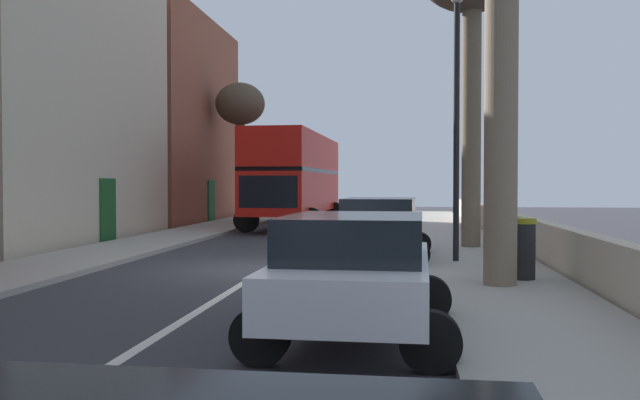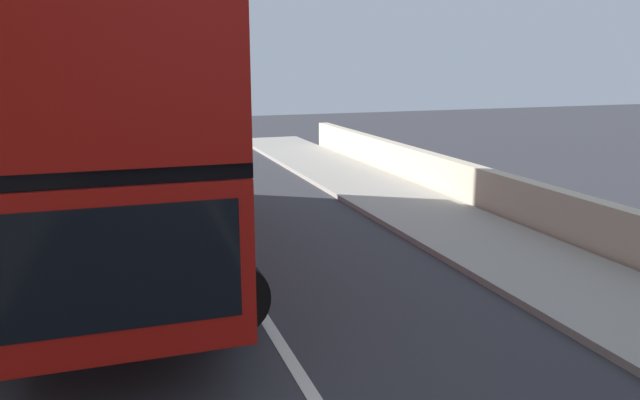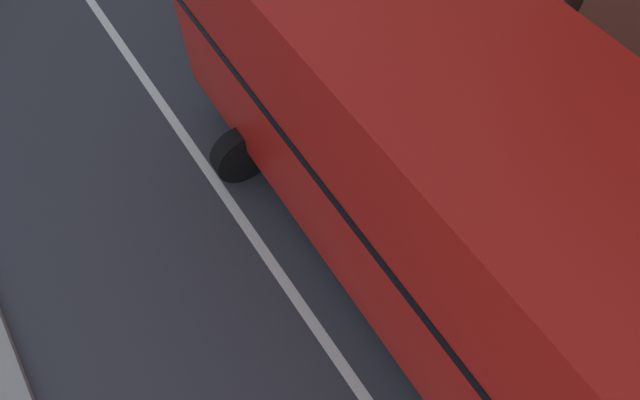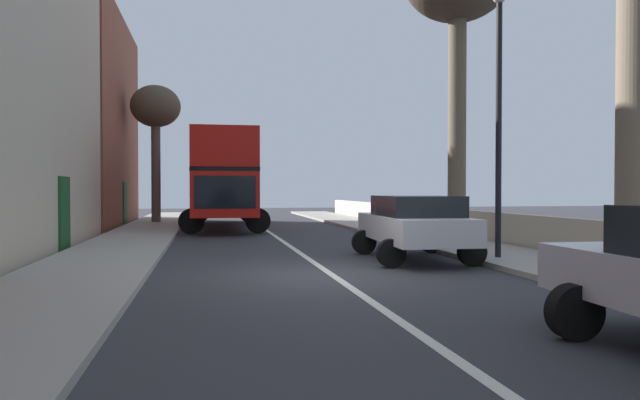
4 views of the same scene
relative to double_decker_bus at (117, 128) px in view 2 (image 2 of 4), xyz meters
The scene contains 1 object.
double_decker_bus is the anchor object (origin of this frame).
Camera 2 is at (-1.84, 3.82, 3.50)m, focal length 33.73 mm.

